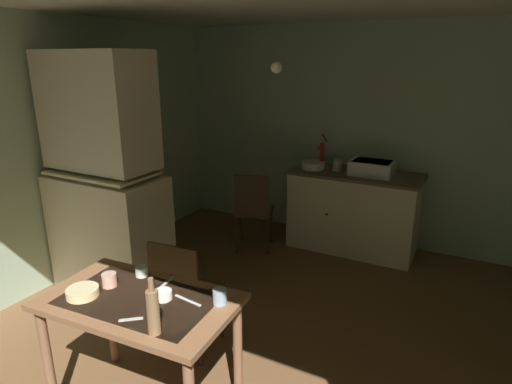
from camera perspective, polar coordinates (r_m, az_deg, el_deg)
ground_plane at (r=3.72m, az=0.77°, el=-16.55°), size 5.12×5.12×0.00m
wall_back at (r=5.13m, az=11.77°, el=7.49°), size 4.18×0.10×2.45m
wall_left at (r=4.53m, az=-23.48°, el=5.12°), size 0.10×4.22×2.45m
hutch_cabinet at (r=4.05m, az=-19.32°, el=1.01°), size 1.04×0.57×2.14m
counter_cabinet at (r=4.91m, az=12.78°, el=-2.48°), size 1.39×0.64×0.89m
sink_basin at (r=4.73m, az=15.14°, el=3.15°), size 0.44×0.34×0.15m
hand_pump at (r=4.90m, az=8.73°, el=5.16°), size 0.05×0.27×0.39m
mixing_bowl_counter at (r=4.87m, az=7.52°, el=3.53°), size 0.26×0.26×0.08m
stoneware_crock at (r=4.82m, az=10.75°, el=3.54°), size 0.11×0.11×0.12m
dining_table at (r=2.67m, az=-15.11°, el=-15.61°), size 1.15×0.71×0.76m
chair_far_side at (r=3.18m, az=-9.55°, el=-13.02°), size 0.44×0.44×0.89m
chair_by_counter at (r=4.73m, az=-0.36°, el=-2.32°), size 0.51×0.51×0.90m
serving_bowl_wide at (r=2.57m, az=-12.22°, el=-13.18°), size 0.10×0.10×0.05m
soup_bowl_small at (r=2.73m, az=-22.02°, el=-12.21°), size 0.18×0.18×0.05m
mug_dark at (r=2.77m, az=-18.88°, el=-10.97°), size 0.09×0.09×0.08m
teacup_mint at (r=2.47m, az=-4.83°, el=-13.65°), size 0.08×0.08×0.09m
teacup_cream at (r=2.84m, az=-14.92°, el=-10.13°), size 0.08×0.08×0.06m
glass_bottle at (r=2.24m, az=-13.49°, el=-15.08°), size 0.06×0.06×0.31m
table_knife at (r=2.54m, az=-9.03°, el=-14.00°), size 0.19×0.04×0.00m
teaspoon_near_bowl at (r=2.44m, az=-16.25°, el=-15.90°), size 0.11×0.09×0.00m
teaspoon_by_cup at (r=2.74m, az=-11.76°, el=-11.64°), size 0.04×0.16×0.00m
pendant_bulb at (r=3.13m, az=2.73°, el=16.15°), size 0.08×0.08×0.08m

